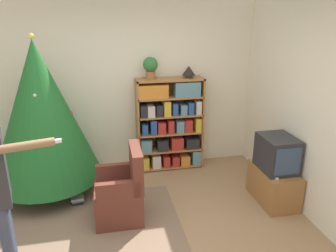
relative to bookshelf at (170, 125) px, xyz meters
The scene contains 13 objects.
ground_plane 2.17m from the bookshelf, 111.38° to the right, with size 14.00×14.00×0.00m, color #9E7A56.
wall_back 0.97m from the bookshelf, 162.41° to the left, with size 8.00×0.10×2.60m.
wall_right 2.44m from the bookshelf, 53.31° to the right, with size 0.10×8.00×2.60m.
area_rug 2.32m from the bookshelf, 130.56° to the right, with size 2.47×2.12×0.01m.
bookshelf is the anchor object (origin of this frame).
tv_stand 1.79m from the bookshelf, 48.66° to the right, with size 0.42×0.74×0.47m.
television 1.72m from the bookshelf, 48.72° to the right, with size 0.41×0.52×0.45m.
game_remote 1.83m from the bookshelf, 56.29° to the right, with size 0.04×0.12×0.02m.
christmas_tree 1.92m from the bookshelf, 168.00° to the right, with size 1.47×1.47×2.17m.
armchair 1.60m from the bookshelf, 124.39° to the right, with size 0.57×0.56×0.92m.
potted_plant 0.97m from the bookshelf, behind, with size 0.22×0.22×0.33m.
table_lamp 0.89m from the bookshelf, ahead, with size 0.20×0.20×0.18m.
book_pile_near_tree 1.80m from the bookshelf, 150.13° to the right, with size 0.18×0.15×0.09m.
Camera 1 is at (-0.28, -2.89, 2.40)m, focal length 35.00 mm.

